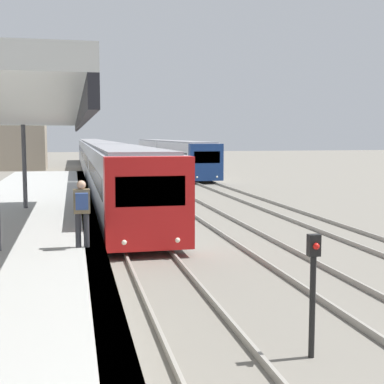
{
  "coord_description": "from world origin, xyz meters",
  "views": [
    {
      "loc": [
        -2.2,
        -2.64,
        3.69
      ],
      "look_at": [
        1.91,
        15.83,
        1.69
      ],
      "focal_mm": 50.0,
      "sensor_mm": 36.0,
      "label": 1
    }
  ],
  "objects_px": {
    "signal_post_near": "(313,283)",
    "person_on_platform": "(82,208)",
    "train_near": "(98,157)",
    "train_far": "(169,154)"
  },
  "relations": [
    {
      "from": "train_near",
      "to": "train_far",
      "type": "distance_m",
      "value": 9.75
    },
    {
      "from": "person_on_platform",
      "to": "signal_post_near",
      "type": "height_order",
      "value": "person_on_platform"
    },
    {
      "from": "signal_post_near",
      "to": "train_far",
      "type": "bearing_deg",
      "value": 82.72
    },
    {
      "from": "train_near",
      "to": "train_far",
      "type": "height_order",
      "value": "train_near"
    },
    {
      "from": "train_near",
      "to": "train_far",
      "type": "xyz_separation_m",
      "value": [
        7.63,
        6.08,
        -0.0
      ]
    },
    {
      "from": "person_on_platform",
      "to": "signal_post_near",
      "type": "distance_m",
      "value": 6.48
    },
    {
      "from": "train_far",
      "to": "person_on_platform",
      "type": "bearing_deg",
      "value": -103.0
    },
    {
      "from": "signal_post_near",
      "to": "person_on_platform",
      "type": "bearing_deg",
      "value": 124.31
    },
    {
      "from": "person_on_platform",
      "to": "train_far",
      "type": "distance_m",
      "value": 42.86
    },
    {
      "from": "train_far",
      "to": "signal_post_near",
      "type": "height_order",
      "value": "train_far"
    }
  ]
}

